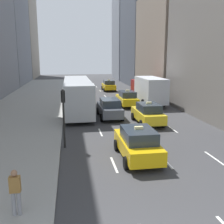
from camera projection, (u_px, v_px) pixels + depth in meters
sidewalk_left at (30, 104)px, 30.81m from camera, size 8.00×66.00×0.15m
lane_markings at (116, 108)px, 28.46m from camera, size 5.72×56.00×0.01m
taxi_lead at (148, 113)px, 21.69m from camera, size 2.02×4.40×1.87m
taxi_second at (109, 85)px, 42.91m from camera, size 2.02×4.40×1.87m
taxi_third at (127, 98)px, 29.43m from camera, size 2.02×4.40×1.87m
taxi_fourth at (137, 143)px, 14.20m from camera, size 2.02×4.40×1.87m
sedan_black_near at (110, 108)px, 23.90m from camera, size 2.02×4.87×1.76m
city_bus at (77, 94)px, 26.10m from camera, size 2.80×11.61×3.25m
box_truck at (148, 89)px, 30.91m from camera, size 2.58×8.40×3.15m
pedestrian_near_curb at (15, 190)px, 8.81m from camera, size 0.36×0.22×1.65m
traffic_light_pole at (63, 109)px, 15.68m from camera, size 0.24×0.42×3.60m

